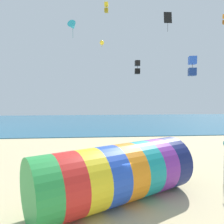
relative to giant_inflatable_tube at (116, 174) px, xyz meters
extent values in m
plane|color=#CCBA8C|center=(-0.60, -0.09, -1.56)|extent=(120.00, 120.00, 0.00)
cube|color=#236084|center=(-0.60, 39.51, -1.51)|extent=(120.00, 40.00, 0.10)
cylinder|color=green|center=(-3.52, -1.89, 0.00)|extent=(2.48, 3.29, 3.12)
cylinder|color=red|center=(-2.52, -1.35, 0.00)|extent=(2.48, 3.29, 3.12)
cylinder|color=yellow|center=(-1.52, -0.82, 0.00)|extent=(2.48, 3.29, 3.12)
cylinder|color=blue|center=(-0.52, -0.28, 0.00)|extent=(2.48, 3.29, 3.12)
cylinder|color=orange|center=(0.48, 0.26, 0.00)|extent=(2.48, 3.29, 3.12)
cylinder|color=teal|center=(1.48, 0.79, 0.00)|extent=(2.48, 3.29, 3.12)
cylinder|color=purple|center=(2.47, 1.33, 0.00)|extent=(2.48, 3.29, 3.12)
cylinder|color=navy|center=(3.47, 1.86, 0.00)|extent=(2.48, 3.29, 3.12)
cylinder|color=black|center=(3.99, 2.14, 0.00)|extent=(1.41, 2.56, 2.87)
cylinder|color=#383D56|center=(4.22, 3.09, -1.14)|extent=(0.24, 0.24, 0.84)
cube|color=#338C4C|center=(4.22, 3.09, -0.41)|extent=(0.42, 0.39, 0.63)
sphere|color=tan|center=(4.22, 3.09, 0.04)|extent=(0.23, 0.23, 0.23)
cube|color=blue|center=(5.63, 3.15, 6.67)|extent=(0.58, 0.58, 0.53)
cube|color=navy|center=(5.63, 3.15, 5.88)|extent=(0.58, 0.58, 0.53)
cylinder|color=black|center=(5.63, 3.15, 6.27)|extent=(0.02, 0.02, 1.41)
cube|color=black|center=(2.50, 6.53, 6.96)|extent=(0.44, 0.44, 0.44)
cube|color=black|center=(2.50, 6.53, 6.29)|extent=(0.44, 0.44, 0.44)
cylinder|color=black|center=(2.50, 6.53, 6.62)|extent=(0.02, 0.02, 1.18)
ellipsoid|color=yellow|center=(-0.45, 6.17, 8.46)|extent=(0.44, 0.98, 0.33)
cube|color=olive|center=(-0.45, 6.17, 8.26)|extent=(0.03, 0.14, 0.25)
cube|color=yellow|center=(0.03, 8.10, 12.23)|extent=(0.38, 0.38, 0.34)
cube|color=olive|center=(0.03, 8.10, 11.73)|extent=(0.38, 0.38, 0.34)
cylinder|color=black|center=(0.03, 8.10, 11.98)|extent=(0.02, 0.02, 0.90)
cube|color=black|center=(7.93, 14.91, 13.80)|extent=(0.98, 0.30, 1.39)
cylinder|color=black|center=(7.93, 14.91, 12.84)|extent=(0.03, 0.03, 1.40)
cone|color=#2DB2C6|center=(-3.52, 15.70, 12.70)|extent=(1.30, 1.52, 1.31)
cylinder|color=#1B6B77|center=(-3.52, 15.70, 11.88)|extent=(0.03, 0.03, 1.10)
cylinder|color=silver|center=(7.28, 1.77, -0.12)|extent=(0.05, 0.05, 2.89)
camera|label=1|loc=(-1.23, -11.43, 4.10)|focal=35.00mm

